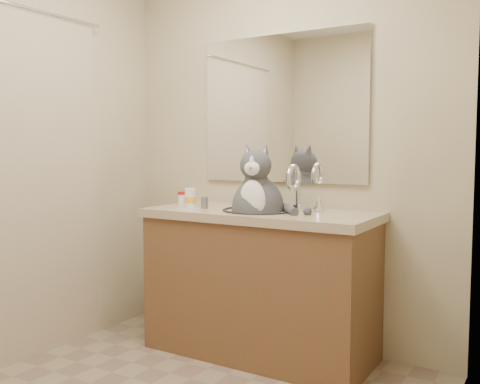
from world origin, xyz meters
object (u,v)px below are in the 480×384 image
pill_bottle_orange (190,198)px  grey_canister (205,203)px  pill_bottle_redcap (182,198)px  cat (258,205)px

pill_bottle_orange → grey_canister: 0.10m
pill_bottle_redcap → grey_canister: pill_bottle_redcap is taller
grey_canister → pill_bottle_redcap: bearing=163.7°
cat → grey_canister: cat is taller
cat → pill_bottle_redcap: bearing=166.6°
pill_bottle_redcap → cat: bearing=-0.8°
cat → pill_bottle_orange: (-0.43, -0.06, 0.02)m
cat → grey_canister: 0.34m
cat → pill_bottle_orange: 0.44m
pill_bottle_redcap → pill_bottle_orange: bearing=-31.4°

